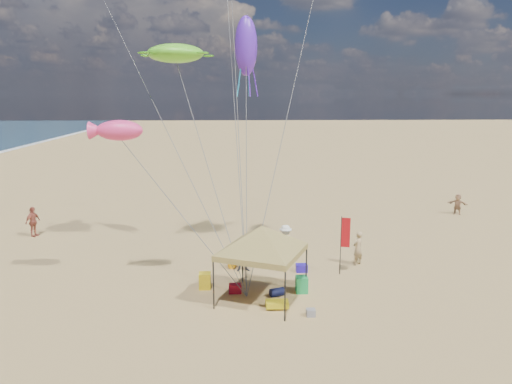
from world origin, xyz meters
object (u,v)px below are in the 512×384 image
person_near_b (245,255)px  cooler_blue (302,268)px  feather_flag (344,236)px  beach_cart (277,304)px  cooler_red (235,288)px  person_near_a (358,248)px  person_far_c (458,204)px  person_near_c (285,242)px  person_far_a (33,222)px  chair_green (302,284)px  chair_yellow (205,281)px  canopy_tent (262,229)px

person_near_b → cooler_blue: bearing=-10.4°
feather_flag → beach_cart: feather_flag is taller
feather_flag → cooler_blue: feather_flag is taller
feather_flag → cooler_red: bearing=-159.4°
cooler_blue → person_near_a: person_near_a is taller
beach_cart → person_near_b: (-1.16, 4.22, 0.63)m
person_far_c → person_near_c: bearing=-115.3°
person_far_a → beach_cart: bearing=-105.1°
chair_green → chair_yellow: same height
cooler_blue → feather_flag: bearing=-12.8°
cooler_blue → person_near_b: 2.78m
person_near_a → person_near_c: (-3.49, 1.08, 0.03)m
person_near_b → person_far_c: bearing=28.7°
chair_green → cooler_red: bearing=178.4°
chair_green → person_near_b: bearing=131.8°
person_near_a → person_near_c: 3.66m
person_far_a → person_near_c: bearing=-85.0°
feather_flag → person_far_a: bearing=157.6°
chair_green → person_near_c: (-0.24, 4.35, 0.55)m
chair_yellow → beach_cart: chair_yellow is taller
beach_cart → chair_green: bearing=52.9°
cooler_blue → person_near_a: 3.10m
chair_green → person_near_c: person_near_c is taller
beach_cart → person_near_b: bearing=105.4°
feather_flag → person_near_b: (-4.61, 0.65, -1.06)m
chair_yellow → person_near_c: 5.44m
person_far_a → cooler_blue: bearing=-90.8°
canopy_tent → person_far_a: 16.46m
beach_cart → person_near_a: (4.44, 4.84, 0.66)m
canopy_tent → chair_green: canopy_tent is taller
person_near_a → feather_flag: bearing=14.6°
cooler_red → person_far_a: (-12.00, 8.95, 0.71)m
cooler_red → cooler_blue: bearing=36.3°
cooler_red → person_far_c: (15.76, 13.09, 0.55)m
cooler_red → chair_green: bearing=-1.6°
person_near_a → person_near_c: bearing=-54.5°
canopy_tent → cooler_blue: size_ratio=10.08×
beach_cart → person_near_a: size_ratio=0.52×
beach_cart → person_near_c: size_ratio=0.50×
cooler_blue → beach_cart: (-1.54, -4.00, 0.01)m
cooler_red → person_near_c: person_near_c is taller
cooler_blue → person_far_a: bearing=156.5°
feather_flag → person_near_c: bearing=136.6°
person_near_c → person_far_c: (13.16, 8.82, -0.16)m
canopy_tent → cooler_red: 3.17m
cooler_red → chair_yellow: size_ratio=0.77×
chair_green → person_far_a: bearing=148.7°
chair_green → person_far_a: size_ratio=0.39×
beach_cart → feather_flag: bearing=46.0°
canopy_tent → cooler_red: bearing=143.9°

